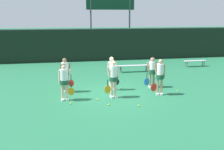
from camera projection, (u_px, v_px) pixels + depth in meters
name	position (u px, v px, depth m)	size (l,w,h in m)	color
ground_plane	(112.00, 93.00, 12.75)	(140.00, 140.00, 0.00)	#216642
fence_windscreen	(90.00, 45.00, 21.40)	(60.00, 0.08, 2.68)	black
scoreboard	(110.00, 4.00, 22.55)	(4.20, 0.15, 5.95)	#515156
bench_courtside	(134.00, 66.00, 17.48)	(2.18, 0.41, 0.45)	#B2B2B7
bench_far	(195.00, 61.00, 19.31)	(1.67, 0.38, 0.44)	#B2B2B7
player_0	(64.00, 79.00, 11.51)	(0.67, 0.40, 1.63)	beige
player_1	(113.00, 76.00, 11.88)	(0.68, 0.41, 1.74)	beige
player_2	(160.00, 74.00, 12.32)	(0.65, 0.37, 1.71)	tan
player_3	(65.00, 72.00, 12.76)	(0.65, 0.38, 1.71)	#8C664C
player_4	(112.00, 71.00, 13.10)	(0.61, 0.34, 1.70)	beige
player_5	(152.00, 69.00, 13.59)	(0.68, 0.41, 1.62)	tan
tennis_ball_0	(121.00, 88.00, 13.52)	(0.07, 0.07, 0.07)	#CCE033
tennis_ball_1	(109.00, 105.00, 11.05)	(0.07, 0.07, 0.07)	#CCE033
tennis_ball_2	(178.00, 91.00, 13.07)	(0.07, 0.07, 0.07)	#CCE033
tennis_ball_3	(71.00, 103.00, 11.20)	(0.07, 0.07, 0.07)	#CCE033
tennis_ball_4	(98.00, 100.00, 11.70)	(0.07, 0.07, 0.07)	#CCE033
tennis_ball_5	(139.00, 106.00, 10.91)	(0.07, 0.07, 0.07)	#CCE033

